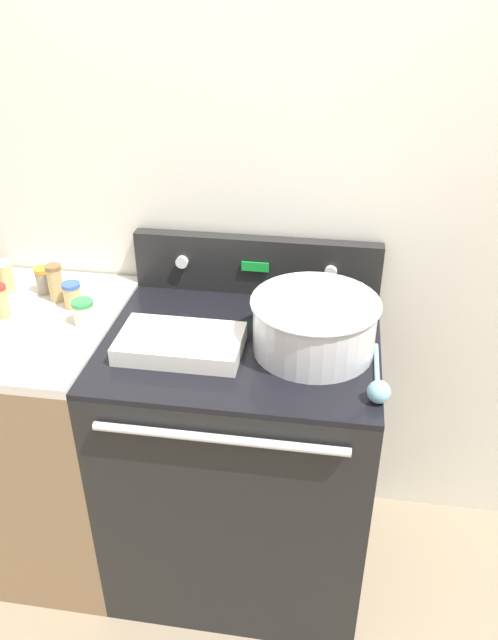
% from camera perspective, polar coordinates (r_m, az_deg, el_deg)
% --- Properties ---
extents(ground_plane, '(12.00, 12.00, 0.00)m').
position_cam_1_polar(ground_plane, '(2.29, -2.06, -26.81)').
color(ground_plane, gray).
extents(kitchen_wall, '(8.00, 0.05, 2.50)m').
position_cam_1_polar(kitchen_wall, '(2.04, 0.98, 11.25)').
color(kitchen_wall, silver).
rests_on(kitchen_wall, ground_plane).
extents(stove_range, '(0.82, 0.70, 0.94)m').
position_cam_1_polar(stove_range, '(2.14, -0.61, -12.46)').
color(stove_range, black).
rests_on(stove_range, ground_plane).
extents(control_panel, '(0.82, 0.07, 0.20)m').
position_cam_1_polar(control_panel, '(2.07, 0.70, 5.03)').
color(control_panel, black).
rests_on(control_panel, stove_range).
extents(side_counter, '(0.48, 0.67, 0.95)m').
position_cam_1_polar(side_counter, '(2.30, -16.99, -10.13)').
color(side_counter, '#896B4C').
rests_on(side_counter, ground_plane).
extents(mixing_bowl, '(0.37, 0.37, 0.16)m').
position_cam_1_polar(mixing_bowl, '(1.77, 6.00, -0.22)').
color(mixing_bowl, silver).
rests_on(mixing_bowl, stove_range).
extents(casserole_dish, '(0.35, 0.21, 0.05)m').
position_cam_1_polar(casserole_dish, '(1.79, -6.29, -2.06)').
color(casserole_dish, silver).
rests_on(casserole_dish, stove_range).
extents(ladle, '(0.06, 0.29, 0.06)m').
position_cam_1_polar(ladle, '(1.64, 11.76, -6.08)').
color(ladle, '#7AB2C6').
rests_on(ladle, stove_range).
extents(spice_jar_green_cap, '(0.07, 0.07, 0.08)m').
position_cam_1_polar(spice_jar_green_cap, '(1.95, -14.90, 0.70)').
color(spice_jar_green_cap, beige).
rests_on(spice_jar_green_cap, side_counter).
extents(spice_jar_blue_cap, '(0.06, 0.06, 0.09)m').
position_cam_1_polar(spice_jar_blue_cap, '(2.05, -15.85, 2.19)').
color(spice_jar_blue_cap, tan).
rests_on(spice_jar_blue_cap, side_counter).
extents(spice_jar_brown_cap, '(0.05, 0.05, 0.12)m').
position_cam_1_polar(spice_jar_brown_cap, '(2.10, -17.27, 3.27)').
color(spice_jar_brown_cap, tan).
rests_on(spice_jar_brown_cap, side_counter).
extents(spice_jar_orange_cap, '(0.05, 0.05, 0.09)m').
position_cam_1_polar(spice_jar_orange_cap, '(2.17, -18.25, 3.49)').
color(spice_jar_orange_cap, gray).
rests_on(spice_jar_orange_cap, side_counter).
extents(spice_jar_red_cap, '(0.05, 0.05, 0.11)m').
position_cam_1_polar(spice_jar_red_cap, '(2.06, -21.77, 1.62)').
color(spice_jar_red_cap, tan).
rests_on(spice_jar_red_cap, side_counter).
extents(spice_jar_white_cap, '(0.05, 0.05, 0.11)m').
position_cam_1_polar(spice_jar_white_cap, '(2.22, -21.34, 3.79)').
color(spice_jar_white_cap, tan).
rests_on(spice_jar_white_cap, side_counter).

